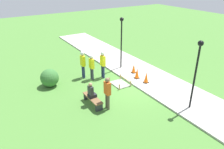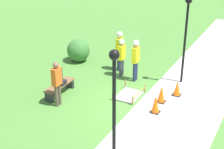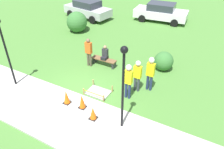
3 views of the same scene
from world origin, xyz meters
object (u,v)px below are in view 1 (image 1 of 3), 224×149
(worker_assistant, at_px, (92,65))
(worker_trainee, at_px, (103,62))
(person_seated_on_bench, at_px, (91,92))
(traffic_cone_far_patch, at_px, (137,73))
(worker_supervisor, at_px, (83,62))
(bystander_in_orange_shirt, at_px, (107,91))
(lamppost_near, at_px, (121,35))
(park_bench, at_px, (93,100))
(lamppost_far, at_px, (197,65))
(traffic_cone_sidewalk_edge, at_px, (134,69))
(traffic_cone_near_patch, at_px, (146,78))

(worker_assistant, bearing_deg, worker_trainee, -101.40)
(person_seated_on_bench, relative_size, worker_trainee, 0.46)
(traffic_cone_far_patch, bearing_deg, worker_supervisor, 53.47)
(bystander_in_orange_shirt, bearing_deg, worker_supervisor, -7.79)
(person_seated_on_bench, xyz_separation_m, lamppost_near, (3.29, -4.20, 1.77))
(park_bench, bearing_deg, person_seated_on_bench, 46.65)
(worker_trainee, height_order, lamppost_far, lamppost_far)
(worker_supervisor, height_order, bystander_in_orange_shirt, worker_supervisor)
(traffic_cone_sidewalk_edge, bearing_deg, worker_supervisor, 67.91)
(worker_assistant, relative_size, lamppost_far, 0.49)
(park_bench, relative_size, lamppost_far, 0.44)
(lamppost_near, bearing_deg, park_bench, 128.76)
(traffic_cone_sidewalk_edge, bearing_deg, lamppost_far, 177.97)
(person_seated_on_bench, relative_size, bystander_in_orange_shirt, 0.49)
(traffic_cone_far_patch, distance_m, worker_supervisor, 3.75)
(traffic_cone_sidewalk_edge, distance_m, lamppost_far, 5.58)
(worker_trainee, xyz_separation_m, bystander_in_orange_shirt, (-3.45, 1.72, -0.13))
(worker_assistant, distance_m, lamppost_far, 6.73)
(worker_assistant, bearing_deg, traffic_cone_far_patch, -122.56)
(traffic_cone_sidewalk_edge, distance_m, worker_assistant, 3.12)
(traffic_cone_far_patch, height_order, worker_trainee, worker_trainee)
(bystander_in_orange_shirt, bearing_deg, lamppost_far, -122.42)
(park_bench, xyz_separation_m, bystander_in_orange_shirt, (-0.77, -0.48, 0.73))
(park_bench, height_order, worker_supervisor, worker_supervisor)
(worker_supervisor, bearing_deg, worker_trainee, -121.35)
(worker_trainee, bearing_deg, traffic_cone_near_patch, -140.87)
(lamppost_near, height_order, lamppost_far, lamppost_near)
(park_bench, bearing_deg, lamppost_far, -126.72)
(bystander_in_orange_shirt, bearing_deg, traffic_cone_sidewalk_edge, -54.20)
(person_seated_on_bench, xyz_separation_m, bystander_in_orange_shirt, (-0.82, -0.54, 0.25))
(person_seated_on_bench, height_order, lamppost_far, lamppost_far)
(traffic_cone_sidewalk_edge, xyz_separation_m, park_bench, (-2.03, 4.37, -0.10))
(worker_trainee, bearing_deg, bystander_in_orange_shirt, 153.54)
(traffic_cone_sidewalk_edge, xyz_separation_m, person_seated_on_bench, (-1.99, 4.43, 0.38))
(worker_supervisor, bearing_deg, bystander_in_orange_shirt, 172.21)
(traffic_cone_near_patch, relative_size, worker_supervisor, 0.37)
(bystander_in_orange_shirt, bearing_deg, lamppost_near, -41.76)
(traffic_cone_far_patch, height_order, traffic_cone_sidewalk_edge, traffic_cone_far_patch)
(person_seated_on_bench, height_order, worker_trainee, worker_trainee)
(traffic_cone_far_patch, xyz_separation_m, worker_trainee, (1.49, 1.81, 0.71))
(bystander_in_orange_shirt, bearing_deg, person_seated_on_bench, 33.12)
(worker_supervisor, distance_m, bystander_in_orange_shirt, 4.19)
(lamppost_near, bearing_deg, worker_supervisor, 89.14)
(traffic_cone_far_patch, distance_m, worker_trainee, 2.45)
(traffic_cone_near_patch, bearing_deg, lamppost_far, -178.50)
(traffic_cone_far_patch, bearing_deg, bystander_in_orange_shirt, 119.11)
(person_seated_on_bench, distance_m, lamppost_far, 5.57)
(traffic_cone_near_patch, height_order, worker_assistant, worker_assistant)
(traffic_cone_sidewalk_edge, distance_m, lamppost_near, 2.53)
(worker_supervisor, xyz_separation_m, lamppost_far, (-6.51, -3.14, 1.34))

